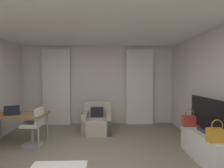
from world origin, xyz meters
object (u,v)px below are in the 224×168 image
Objects in this scene: tv_console at (208,147)px; tv_flatscreen at (207,116)px; laptop at (13,113)px; handbag_secondary at (217,134)px; desk at (18,116)px; handbag_primary at (189,120)px; desk_chair at (34,129)px; armchair at (97,122)px.

tv_flatscreen is at bearing 90.00° from tv_console.
laptop reaches higher than handbag_secondary.
tv_console is 1.11× the size of tv_flatscreen.
tv_console is at bearing 75.16° from handbag_secondary.
desk is 3.44× the size of handbag_primary.
tv_flatscreen reaches higher than tv_console.
tv_flatscreen reaches higher than laptop.
tv_console is at bearing -12.81° from desk_chair.
tv_flatscreen is (3.58, -0.77, 0.46)m from desk_chair.
handbag_primary and handbag_secondary have the same top height.
tv_flatscreen is at bearing -37.69° from armchair.
tv_flatscreen is at bearing -12.14° from desk.
desk_chair is 3.68m from tv_console.
handbag_primary is at bearing -31.92° from armchair.
handbag_secondary reaches higher than armchair.
laptop is 0.33× the size of tv_flatscreen.
tv_flatscreen is (2.19, -1.69, 0.57)m from armchair.
tv_flatscreen is at bearing -71.68° from handbag_primary.
desk is at bearing 161.15° from handbag_secondary.
desk is 1.12× the size of tv_flatscreen.
laptop is at bearing 169.11° from tv_flatscreen.
desk_chair is (-1.40, -0.92, 0.11)m from armchair.
laptop is at bearing -154.17° from armchair.
desk is 3.88m from handbag_primary.
desk_chair reaches higher than tv_console.
laptop is at bearing 168.51° from tv_console.
handbag_primary is at bearing 106.63° from tv_console.
handbag_primary is at bearing 108.32° from tv_flatscreen.
armchair is at bearing 25.83° from laptop.
desk_chair is 0.78× the size of tv_flatscreen.
handbag_primary is at bearing -5.92° from desk_chair.
desk_chair is at bearing -12.25° from desk.
desk is 0.15m from laptop.
desk_chair is at bearing 167.87° from tv_flatscreen.
armchair is 0.95× the size of desk_chair.
armchair is 2.79m from tv_console.
desk is at bearing 167.75° from desk_chair.
laptop is (-0.08, -0.08, 0.11)m from desk.
laptop is 3.94m from handbag_primary.
handbag_secondary is at bearing -46.09° from armchair.
armchair is 2.22× the size of laptop.
handbag_secondary is at bearing -17.52° from laptop.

